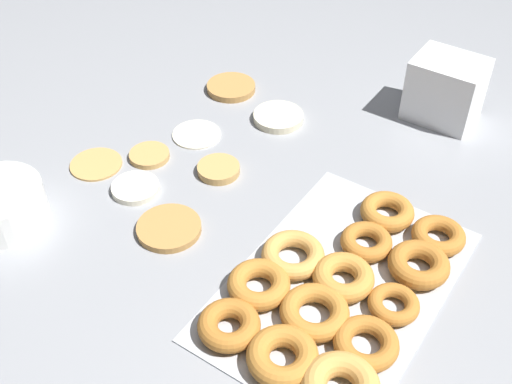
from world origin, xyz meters
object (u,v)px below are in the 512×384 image
at_px(container_stack, 445,89).
at_px(pancake_0, 135,188).
at_px(donut_tray, 337,293).
at_px(pancake_5, 149,155).
at_px(pancake_2, 231,87).
at_px(pancake_7, 96,163).
at_px(pancake_1, 197,134).
at_px(pancake_4, 278,117).
at_px(pancake_3, 219,169).
at_px(pancake_6, 169,228).

bearing_deg(container_stack, pancake_0, 145.26).
xyz_separation_m(donut_tray, container_stack, (0.57, 0.06, 0.05)).
bearing_deg(pancake_5, container_stack, -42.75).
bearing_deg(pancake_2, pancake_7, 170.28).
height_order(pancake_1, pancake_5, pancake_5).
xyz_separation_m(pancake_1, pancake_4, (0.14, -0.11, 0.00)).
relative_size(pancake_2, pancake_3, 1.33).
bearing_deg(pancake_4, pancake_6, -176.95).
xyz_separation_m(pancake_2, container_stack, (0.17, -0.43, 0.06)).
height_order(pancake_4, pancake_7, pancake_4).
bearing_deg(pancake_7, pancake_5, -42.72).
bearing_deg(pancake_5, pancake_4, -29.74).
xyz_separation_m(pancake_3, pancake_7, (-0.12, 0.21, -0.00)).
distance_m(pancake_5, container_stack, 0.63).
distance_m(pancake_0, pancake_3, 0.16).
xyz_separation_m(pancake_0, pancake_1, (0.20, 0.01, -0.00)).
bearing_deg(container_stack, pancake_1, 131.60).
height_order(pancake_2, pancake_7, pancake_2).
bearing_deg(pancake_4, pancake_3, 179.47).
distance_m(donut_tray, container_stack, 0.57).
distance_m(pancake_1, pancake_3, 0.13).
distance_m(pancake_0, pancake_7, 0.12).
height_order(pancake_1, pancake_2, pancake_2).
bearing_deg(pancake_3, pancake_2, 30.90).
distance_m(pancake_2, container_stack, 0.47).
relative_size(pancake_4, container_stack, 0.75).
bearing_deg(pancake_6, pancake_5, 50.22).
bearing_deg(pancake_1, donut_tray, -115.99).
relative_size(pancake_7, container_stack, 0.72).
xyz_separation_m(pancake_1, pancake_7, (-0.19, 0.10, 0.00)).
bearing_deg(pancake_1, pancake_6, -151.90).
bearing_deg(pancake_0, pancake_1, 3.33).
bearing_deg(container_stack, pancake_5, 137.25).
relative_size(pancake_2, pancake_6, 0.97).
height_order(pancake_2, pancake_5, pancake_2).
xyz_separation_m(pancake_3, donut_tray, (-0.15, -0.34, 0.01)).
relative_size(pancake_2, donut_tray, 0.23).
bearing_deg(pancake_1, pancake_4, -38.41).
height_order(pancake_0, pancake_3, pancake_3).
relative_size(pancake_2, pancake_4, 1.03).
relative_size(pancake_3, pancake_6, 0.73).
bearing_deg(pancake_6, pancake_7, 75.75).
bearing_deg(pancake_2, container_stack, -68.69).
xyz_separation_m(pancake_3, pancake_6, (-0.18, -0.02, -0.00)).
bearing_deg(pancake_4, pancake_7, 146.82).
bearing_deg(donut_tray, pancake_5, 77.32).
bearing_deg(pancake_7, pancake_3, -61.25).
xyz_separation_m(pancake_6, pancake_7, (0.06, 0.24, -0.00)).
distance_m(pancake_3, pancake_4, 0.21).
height_order(pancake_4, container_stack, container_stack).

